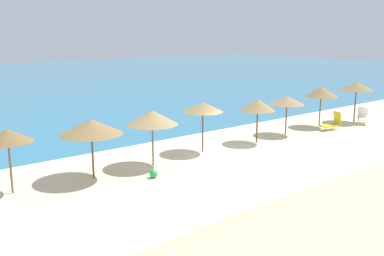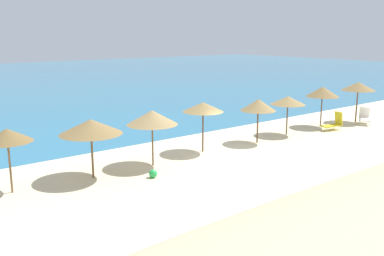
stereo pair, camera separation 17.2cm
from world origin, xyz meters
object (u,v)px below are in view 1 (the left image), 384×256
Objects in this scene: beach_umbrella_3 at (152,118)px; lounge_chair_0 at (363,117)px; beach_umbrella_1 at (7,136)px; beach_umbrella_8 at (357,86)px; beach_umbrella_4 at (203,107)px; beach_umbrella_7 at (321,92)px; lounge_chair_1 at (332,123)px; beach_umbrella_2 at (91,127)px; beach_umbrella_5 at (258,105)px; beach_umbrella_6 at (287,100)px; beach_ball at (154,174)px.

lounge_chair_0 is (16.83, -0.94, -1.84)m from beach_umbrella_3.
beach_umbrella_1 is 0.91× the size of beach_umbrella_8.
beach_umbrella_4 is 10.23m from beach_umbrella_7.
beach_umbrella_1 is at bearing 96.24° from lounge_chair_1.
beach_umbrella_1 is 1.69× the size of lounge_chair_1.
beach_umbrella_2 is 10.10m from beach_umbrella_5.
lounge_chair_1 is (10.02, -1.19, -1.94)m from beach_umbrella_4.
beach_umbrella_2 is 1.06× the size of beach_umbrella_5.
beach_umbrella_1 is 16.31m from beach_umbrella_6.
beach_umbrella_2 is 19.92m from beach_umbrella_8.
lounge_chair_0 is 3.41m from lounge_chair_1.
beach_umbrella_6 is 1.52× the size of lounge_chair_0.
lounge_chair_1 is (19.73, -1.18, -1.86)m from beach_umbrella_1.
beach_umbrella_8 is (9.82, -0.21, 0.34)m from beach_umbrella_5.
beach_umbrella_2 is 16.67m from beach_umbrella_7.
beach_umbrella_6 is (2.93, 0.29, -0.06)m from beach_umbrella_5.
lounge_chair_0 is at bearing 1.85° from beach_ball.
beach_umbrella_6 is 0.84× the size of beach_umbrella_8.
lounge_chair_1 is (16.45, -0.85, -1.82)m from beach_umbrella_2.
beach_umbrella_3 is 13.64m from beach_umbrella_7.
beach_umbrella_7 is (6.57, 0.41, 0.17)m from beach_umbrella_5.
beach_umbrella_7 reaches higher than beach_umbrella_1.
beach_umbrella_7 reaches higher than beach_umbrella_5.
beach_umbrella_3 is at bearing 179.73° from beach_umbrella_5.
beach_umbrella_1 is 19.95m from beach_umbrella_7.
beach_umbrella_1 reaches higher than lounge_chair_0.
beach_umbrella_4 is 13.63m from lounge_chair_0.
beach_umbrella_2 reaches higher than beach_ball.
beach_ball is at bearing 102.62° from lounge_chair_1.
lounge_chair_0 reaches higher than beach_ball.
beach_umbrella_4 reaches higher than beach_ball.
beach_umbrella_2 is 1.12× the size of beach_umbrella_6.
beach_umbrella_7 is 0.95× the size of beach_umbrella_8.
beach_umbrella_1 is 0.96× the size of beach_umbrella_2.
beach_umbrella_6 is at bearing 1.49° from beach_umbrella_3.
beach_umbrella_6 is (6.59, -0.16, -0.26)m from beach_umbrella_4.
beach_umbrella_4 is 1.68× the size of lounge_chair_0.
beach_umbrella_5 is at bearing 178.80° from beach_umbrella_8.
beach_umbrella_7 is at bearing 1.02° from beach_umbrella_2.
beach_umbrella_8 is (6.89, -0.50, 0.40)m from beach_umbrella_6.
lounge_chair_0 is (9.76, -0.91, -1.72)m from beach_umbrella_5.
beach_umbrella_4 is 10.27m from lounge_chair_1.
beach_umbrella_7 reaches higher than lounge_chair_0.
beach_umbrella_2 is 0.99× the size of beach_umbrella_7.
beach_umbrella_3 is 2.79m from beach_ball.
beach_umbrella_4 is 5.28m from beach_ball.
beach_umbrella_8 is at bearing -4.14° from beach_umbrella_6.
beach_umbrella_5 is at bearing 10.43° from beach_ball.
beach_umbrella_8 is 2.18m from lounge_chair_0.
beach_umbrella_5 is 6.63m from lounge_chair_1.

